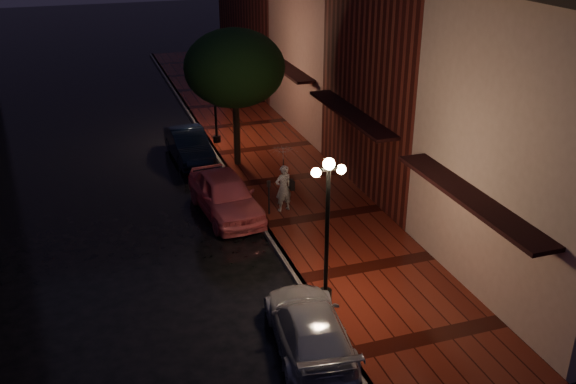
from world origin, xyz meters
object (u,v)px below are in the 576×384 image
object	(u,v)px
streetlamp_far	(215,92)
navy_car	(189,145)
woman_with_umbrella	(283,169)
pink_car	(225,195)
parking_meter	(269,194)
streetlamp_near	(327,222)
silver_car	(309,328)
street_tree	(235,70)

from	to	relation	value
streetlamp_far	navy_car	bearing A→B (deg)	-136.53
woman_with_umbrella	pink_car	bearing A→B (deg)	-28.71
navy_car	pink_car	bearing A→B (deg)	-90.59
parking_meter	pink_car	bearing A→B (deg)	156.22
streetlamp_far	parking_meter	size ratio (longest dim) A/B	3.32
pink_car	woman_with_umbrella	distance (m)	2.35
streetlamp_far	streetlamp_near	bearing A→B (deg)	-90.00
pink_car	woman_with_umbrella	size ratio (longest dim) A/B	1.85
woman_with_umbrella	parking_meter	size ratio (longest dim) A/B	1.91
streetlamp_far	silver_car	bearing A→B (deg)	-94.12
streetlamp_near	streetlamp_far	size ratio (longest dim) A/B	1.00
navy_car	streetlamp_far	bearing A→B (deg)	40.48
navy_car	woman_with_umbrella	size ratio (longest dim) A/B	1.68
streetlamp_near	woman_with_umbrella	distance (m)	6.01
streetlamp_near	parking_meter	world-z (taller)	streetlamp_near
streetlamp_far	parking_meter	xyz separation A→B (m)	(0.09, -8.20, -1.66)
pink_car	parking_meter	size ratio (longest dim) A/B	3.54
street_tree	parking_meter	world-z (taller)	street_tree
parking_meter	woman_with_umbrella	bearing A→B (deg)	15.92
parking_meter	streetlamp_far	bearing A→B (deg)	95.39
street_tree	silver_car	world-z (taller)	street_tree
streetlamp_near	pink_car	world-z (taller)	streetlamp_near
navy_car	silver_car	distance (m)	14.27
navy_car	parking_meter	bearing A→B (deg)	-78.95
streetlamp_near	silver_car	bearing A→B (deg)	-122.80
street_tree	parking_meter	xyz separation A→B (m)	(-0.17, -5.19, -3.31)
woman_with_umbrella	parking_meter	world-z (taller)	woman_with_umbrella
woman_with_umbrella	navy_car	bearing A→B (deg)	-81.65
streetlamp_far	street_tree	distance (m)	3.44
streetlamp_near	parking_meter	size ratio (longest dim) A/B	3.32
navy_car	parking_meter	size ratio (longest dim) A/B	3.22
streetlamp_near	navy_car	size ratio (longest dim) A/B	1.03
streetlamp_far	parking_meter	bearing A→B (deg)	-89.35
streetlamp_near	silver_car	size ratio (longest dim) A/B	0.97
parking_meter	street_tree	bearing A→B (deg)	92.91
streetlamp_near	silver_car	distance (m)	2.87
street_tree	woman_with_umbrella	size ratio (longest dim) A/B	2.33
streetlamp_near	street_tree	size ratio (longest dim) A/B	0.74
pink_car	woman_with_umbrella	bearing A→B (deg)	-23.04
streetlamp_far	street_tree	xyz separation A→B (m)	(0.26, -3.01, 1.64)
navy_car	silver_car	xyz separation A→B (m)	(0.45, -14.26, -0.05)
streetlamp_far	parking_meter	distance (m)	8.37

